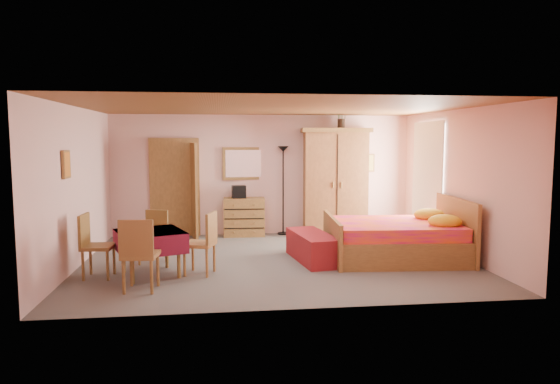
{
  "coord_description": "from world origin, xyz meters",
  "views": [
    {
      "loc": [
        -0.98,
        -8.35,
        2.07
      ],
      "look_at": [
        0.1,
        0.3,
        1.15
      ],
      "focal_mm": 32.0,
      "sensor_mm": 36.0,
      "label": 1
    }
  ],
  "objects": [
    {
      "name": "bed",
      "position": [
        2.06,
        -0.11,
        0.53
      ],
      "size": [
        2.41,
        1.96,
        1.06
      ],
      "primitive_type": "cube",
      "rotation": [
        0.0,
        0.0,
        -0.07
      ],
      "color": "#D71562",
      "rests_on": "floor"
    },
    {
      "name": "dining_table",
      "position": [
        -2.01,
        -0.71,
        0.34
      ],
      "size": [
        1.21,
        1.21,
        0.69
      ],
      "primitive_type": "cube",
      "rotation": [
        0.0,
        0.0,
        0.36
      ],
      "color": "maroon",
      "rests_on": "floor"
    },
    {
      "name": "chair_north",
      "position": [
        -2.08,
        0.05,
        0.44
      ],
      "size": [
        0.51,
        0.51,
        0.88
      ],
      "primitive_type": "cube",
      "rotation": [
        0.0,
        0.0,
        2.81
      ],
      "color": "olive",
      "rests_on": "floor"
    },
    {
      "name": "wall_mirror",
      "position": [
        -0.43,
        2.49,
        1.55
      ],
      "size": [
        0.9,
        0.12,
        0.71
      ],
      "primitive_type": "cube",
      "rotation": [
        0.0,
        0.0,
        0.08
      ],
      "color": "white",
      "rests_on": "wall_back"
    },
    {
      "name": "chair_east",
      "position": [
        -1.28,
        -0.72,
        0.48
      ],
      "size": [
        0.55,
        0.55,
        0.96
      ],
      "primitive_type": "cube",
      "rotation": [
        0.0,
        0.0,
        1.26
      ],
      "color": "#B0753B",
      "rests_on": "floor"
    },
    {
      "name": "picture_left",
      "position": [
        -3.22,
        -0.6,
        1.7
      ],
      "size": [
        0.04,
        0.32,
        0.42
      ],
      "primitive_type": "cube",
      "color": "orange",
      "rests_on": "wall_left"
    },
    {
      "name": "wall_front",
      "position": [
        0.0,
        -2.5,
        1.3
      ],
      "size": [
        6.5,
        0.1,
        2.6
      ],
      "primitive_type": "cube",
      "color": "beige",
      "rests_on": "floor"
    },
    {
      "name": "stereo",
      "position": [
        -0.54,
        2.26,
        0.96
      ],
      "size": [
        0.31,
        0.24,
        0.27
      ],
      "primitive_type": "cube",
      "rotation": [
        0.0,
        0.0,
        0.08
      ],
      "color": "black",
      "rests_on": "chest_of_drawers"
    },
    {
      "name": "doorway",
      "position": [
        -1.9,
        2.47,
        1.02
      ],
      "size": [
        1.06,
        0.12,
        2.15
      ],
      "primitive_type": "cube",
      "color": "#9E6B35",
      "rests_on": "floor"
    },
    {
      "name": "chair_west",
      "position": [
        -2.77,
        -0.73,
        0.48
      ],
      "size": [
        0.47,
        0.47,
        0.97
      ],
      "primitive_type": "cube",
      "rotation": [
        0.0,
        0.0,
        -1.63
      ],
      "color": "brown",
      "rests_on": "floor"
    },
    {
      "name": "chest_of_drawers",
      "position": [
        -0.43,
        2.28,
        0.41
      ],
      "size": [
        0.89,
        0.47,
        0.82
      ],
      "primitive_type": "cube",
      "rotation": [
        0.0,
        0.0,
        -0.04
      ],
      "color": "olive",
      "rests_on": "floor"
    },
    {
      "name": "wall_left",
      "position": [
        -3.25,
        0.0,
        1.3
      ],
      "size": [
        0.1,
        5.0,
        2.6
      ],
      "primitive_type": "cube",
      "color": "beige",
      "rests_on": "floor"
    },
    {
      "name": "window",
      "position": [
        3.21,
        1.2,
        1.45
      ],
      "size": [
        0.08,
        1.4,
        1.95
      ],
      "primitive_type": "cube",
      "color": "white",
      "rests_on": "wall_right"
    },
    {
      "name": "chair_south",
      "position": [
        -2.05,
        -1.46,
        0.51
      ],
      "size": [
        0.51,
        0.51,
        1.01
      ],
      "primitive_type": "cube",
      "rotation": [
        0.0,
        0.0,
        -0.11
      ],
      "color": "olive",
      "rests_on": "floor"
    },
    {
      "name": "ceiling",
      "position": [
        0.0,
        0.0,
        2.6
      ],
      "size": [
        6.5,
        6.5,
        0.0
      ],
      "primitive_type": "plane",
      "rotation": [
        3.14,
        0.0,
        0.0
      ],
      "color": "brown",
      "rests_on": "wall_back"
    },
    {
      "name": "floor_lamp",
      "position": [
        0.42,
        2.36,
        0.96
      ],
      "size": [
        0.31,
        0.31,
        1.93
      ],
      "primitive_type": "cube",
      "rotation": [
        0.0,
        0.0,
        0.29
      ],
      "color": "black",
      "rests_on": "floor"
    },
    {
      "name": "sunflower_vase",
      "position": [
        1.67,
        2.25,
        2.59
      ],
      "size": [
        0.23,
        0.23,
        0.56
      ],
      "primitive_type": "cube",
      "rotation": [
        0.0,
        0.0,
        -0.05
      ],
      "color": "yellow",
      "rests_on": "wardrobe"
    },
    {
      "name": "picture_back",
      "position": [
        2.35,
        2.47,
        1.55
      ],
      "size": [
        0.3,
        0.04,
        0.4
      ],
      "primitive_type": "cube",
      "color": "#D8BF59",
      "rests_on": "wall_back"
    },
    {
      "name": "wall_right",
      "position": [
        3.25,
        0.0,
        1.3
      ],
      "size": [
        0.1,
        5.0,
        2.6
      ],
      "primitive_type": "cube",
      "color": "beige",
      "rests_on": "floor"
    },
    {
      "name": "wall_back",
      "position": [
        0.0,
        2.5,
        1.3
      ],
      "size": [
        6.5,
        0.1,
        2.6
      ],
      "primitive_type": "cube",
      "color": "beige",
      "rests_on": "floor"
    },
    {
      "name": "wardrobe",
      "position": [
        1.54,
        2.19,
        1.16
      ],
      "size": [
        1.53,
        0.88,
        2.31
      ],
      "primitive_type": "cube",
      "rotation": [
        0.0,
        0.0,
        -0.08
      ],
      "color": "#995F34",
      "rests_on": "floor"
    },
    {
      "name": "bench",
      "position": [
        0.61,
        -0.1,
        0.24
      ],
      "size": [
        0.73,
        1.48,
        0.47
      ],
      "primitive_type": "cube",
      "rotation": [
        0.0,
        0.0,
        0.14
      ],
      "color": "maroon",
      "rests_on": "floor"
    },
    {
      "name": "floor",
      "position": [
        0.0,
        0.0,
        0.0
      ],
      "size": [
        6.5,
        6.5,
        0.0
      ],
      "primitive_type": "plane",
      "color": "#615C56",
      "rests_on": "ground"
    }
  ]
}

